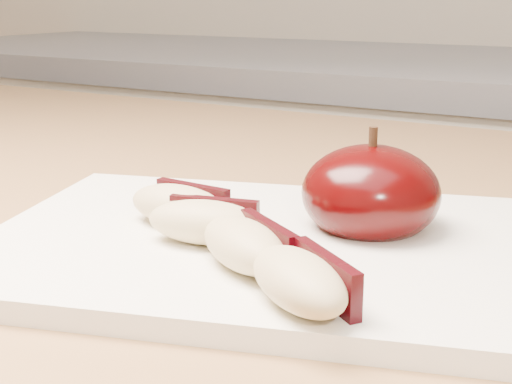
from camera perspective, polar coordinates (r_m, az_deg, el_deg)
The scene contains 7 objects.
back_cabinet at distance 1.31m, azimuth 18.24°, elevation -11.04°, with size 2.40×0.62×0.94m.
cutting_board at distance 0.40m, azimuth 0.00°, elevation -4.30°, with size 0.30×0.22×0.01m, color white.
apple_half at distance 0.41m, azimuth 9.15°, elevation -0.10°, with size 0.10×0.10×0.07m.
apple_wedge_a at distance 0.41m, azimuth -6.10°, elevation -1.04°, with size 0.07×0.04×0.02m.
apple_wedge_b at distance 0.38m, azimuth -3.98°, elevation -2.37°, with size 0.07×0.04×0.02m.
apple_wedge_c at distance 0.35m, azimuth -0.74°, elevation -4.22°, with size 0.07×0.06×0.02m.
apple_wedge_d at distance 0.31m, azimuth 3.68°, elevation -7.04°, with size 0.07×0.06×0.02m.
Camera 1 is at (0.21, 0.04, 1.04)m, focal length 50.00 mm.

